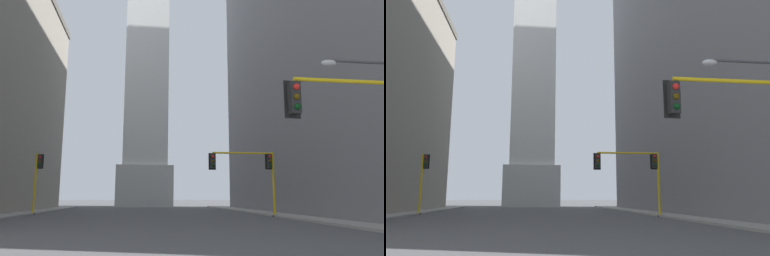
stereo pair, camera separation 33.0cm
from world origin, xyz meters
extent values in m
cube|color=gray|center=(12.30, 21.12, 0.07)|extent=(5.00, 70.39, 0.15)
cube|color=silver|center=(0.00, 58.66, 3.16)|extent=(8.68, 8.68, 6.33)
cylinder|color=yellow|center=(-9.91, 32.71, 2.70)|extent=(0.18, 0.18, 5.41)
cylinder|color=#262626|center=(-9.91, 32.71, 0.05)|extent=(0.40, 0.40, 0.10)
cube|color=black|center=(-9.62, 32.71, 4.71)|extent=(0.37, 0.37, 1.10)
cube|color=black|center=(-9.64, 32.89, 4.71)|extent=(0.58, 0.09, 1.32)
sphere|color=red|center=(-9.60, 32.52, 5.05)|extent=(0.22, 0.22, 0.22)
sphere|color=#483506|center=(-9.60, 32.52, 4.71)|extent=(0.22, 0.22, 0.22)
sphere|color=#073410|center=(-9.60, 32.52, 4.37)|extent=(0.22, 0.22, 0.22)
cylinder|color=yellow|center=(9.92, 26.19, 2.53)|extent=(0.18, 0.18, 5.05)
cylinder|color=#262626|center=(9.92, 26.19, 0.05)|extent=(0.40, 0.40, 0.10)
cube|color=black|center=(9.63, 26.19, 4.35)|extent=(0.34, 0.34, 1.10)
cube|color=black|center=(9.63, 26.37, 4.35)|extent=(0.58, 0.04, 1.32)
sphere|color=red|center=(9.63, 26.00, 4.69)|extent=(0.22, 0.22, 0.22)
sphere|color=#483506|center=(9.63, 26.00, 4.35)|extent=(0.22, 0.22, 0.22)
sphere|color=#073410|center=(9.63, 26.00, 4.01)|extent=(0.22, 0.22, 0.22)
cylinder|color=yellow|center=(7.47, 26.19, 4.95)|extent=(4.90, 0.14, 0.14)
sphere|color=yellow|center=(9.92, 26.19, 4.95)|extent=(0.18, 0.18, 0.18)
cube|color=black|center=(5.02, 26.19, 4.28)|extent=(0.34, 0.34, 1.10)
cube|color=black|center=(5.02, 26.37, 4.28)|extent=(0.58, 0.04, 1.32)
sphere|color=red|center=(5.02, 26.00, 4.62)|extent=(0.22, 0.22, 0.22)
sphere|color=#483506|center=(5.02, 26.00, 4.28)|extent=(0.22, 0.22, 0.22)
sphere|color=#073410|center=(5.02, 26.00, 3.94)|extent=(0.22, 0.22, 0.22)
cylinder|color=yellow|center=(7.06, 9.00, 5.45)|extent=(4.99, 0.14, 0.14)
cube|color=black|center=(4.56, 9.00, 4.78)|extent=(0.36, 0.36, 1.10)
cube|color=black|center=(4.55, 9.18, 4.78)|extent=(0.58, 0.06, 1.32)
sphere|color=red|center=(4.57, 8.81, 5.12)|extent=(0.22, 0.22, 0.22)
sphere|color=#483506|center=(4.57, 8.81, 4.78)|extent=(0.22, 0.22, 0.22)
sphere|color=#073410|center=(4.57, 8.81, 4.44)|extent=(0.22, 0.22, 0.22)
cylinder|color=#4C4C51|center=(8.49, 10.97, 6.98)|extent=(3.07, 0.12, 0.12)
ellipsoid|color=silver|center=(6.95, 10.97, 6.86)|extent=(0.64, 0.36, 0.26)
camera|label=1|loc=(-0.46, -2.59, 1.51)|focal=35.00mm
camera|label=2|loc=(-0.13, -2.63, 1.51)|focal=35.00mm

